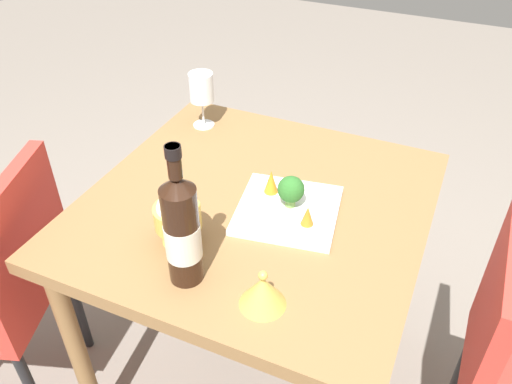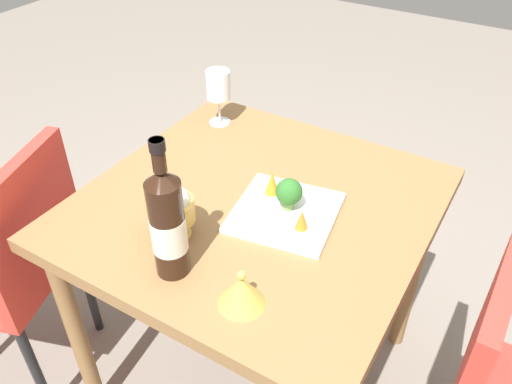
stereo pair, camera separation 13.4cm
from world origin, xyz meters
name	(u,v)px [view 2 (the right image)]	position (x,y,z in m)	size (l,w,h in m)	color
ground_plane	(256,369)	(0.00, 0.00, 0.00)	(8.00, 8.00, 0.00)	gray
dining_table	(256,227)	(0.00, 0.00, 0.66)	(0.87, 0.87, 0.75)	olive
chair_near_window	(19,254)	(0.61, 0.33, 0.53)	(0.51, 0.51, 0.85)	red
wine_bottle	(168,224)	(0.03, 0.31, 0.88)	(0.08, 0.08, 0.34)	black
wine_glass	(218,86)	(0.31, -0.29, 0.87)	(0.08, 0.08, 0.18)	white
rice_bowl	(171,210)	(0.10, 0.21, 0.82)	(0.11, 0.11, 0.14)	gold
rice_bowl_lid	(242,291)	(-0.15, 0.31, 0.78)	(0.10, 0.10, 0.09)	gold
serving_plate	(285,212)	(-0.09, 0.01, 0.75)	(0.29, 0.29, 0.02)	white
broccoli_floret	(290,192)	(-0.10, 0.00, 0.81)	(0.07, 0.07, 0.09)	#729E4C
carrot_garnish_left	(302,219)	(-0.16, 0.05, 0.79)	(0.03, 0.03, 0.05)	orange
carrot_garnish_right	(272,183)	(-0.03, -0.03, 0.79)	(0.04, 0.04, 0.06)	orange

